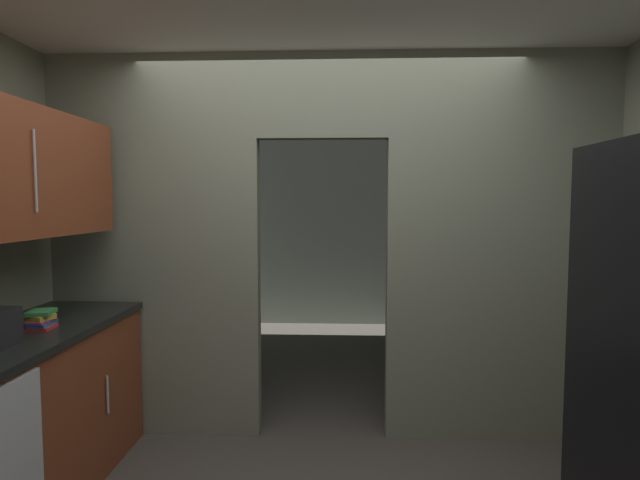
# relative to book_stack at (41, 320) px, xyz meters

# --- Properties ---
(kitchen_partition) EXTENTS (3.73, 0.12, 2.55)m
(kitchen_partition) POSITION_rel_book_stack_xyz_m (1.50, 0.83, 0.37)
(kitchen_partition) COLOR gray
(kitchen_partition) RESTS_ON ground
(adjoining_room_shell) EXTENTS (3.73, 3.29, 2.55)m
(adjoining_room_shell) POSITION_rel_book_stack_xyz_m (1.49, 3.04, 0.31)
(adjoining_room_shell) COLOR gray
(adjoining_room_shell) RESTS_ON ground
(lower_cabinet_run) EXTENTS (0.62, 1.88, 0.92)m
(lower_cabinet_run) POSITION_rel_book_stack_xyz_m (-0.06, -0.19, -0.51)
(lower_cabinet_run) COLOR brown
(lower_cabinet_run) RESTS_ON ground
(book_stack) EXTENTS (0.15, 0.17, 0.10)m
(book_stack) POSITION_rel_book_stack_xyz_m (0.00, 0.00, 0.00)
(book_stack) COLOR red
(book_stack) RESTS_ON lower_cabinet_run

